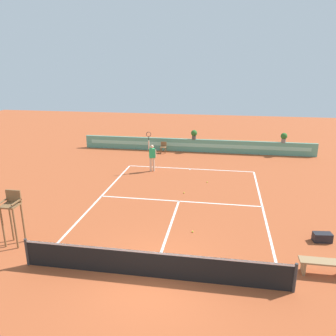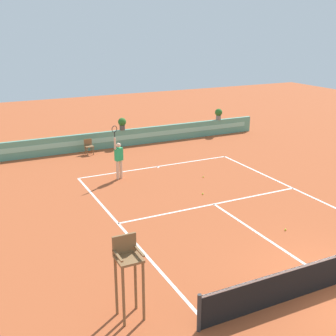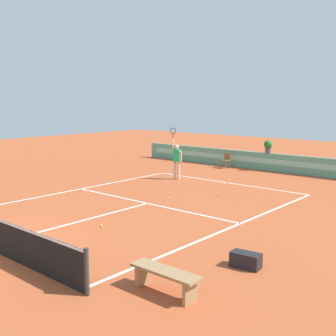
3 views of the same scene
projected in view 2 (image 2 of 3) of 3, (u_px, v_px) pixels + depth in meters
ground_plane at (219, 208)px, 17.29m from camera, size 60.00×60.00×0.00m
court_lines at (210, 201)px, 17.90m from camera, size 8.32×11.94×0.01m
back_wall_barrier at (125, 138)px, 25.99m from camera, size 18.00×0.21×1.00m
umpire_chair at (128, 268)px, 10.46m from camera, size 0.60×0.60×2.14m
ball_kid_chair at (89, 146)px, 24.34m from camera, size 0.44×0.44×0.85m
tennis_player at (119, 157)px, 20.24m from camera, size 0.59×0.33×2.58m
tennis_ball_near_baseline at (285, 230)px, 15.36m from camera, size 0.07×0.07×0.07m
tennis_ball_mid_court at (203, 194)px, 18.62m from camera, size 0.07×0.07×0.07m
tennis_ball_by_sideline at (203, 177)px, 20.70m from camera, size 0.07×0.07×0.07m
potted_plant_centre at (122, 123)px, 25.63m from camera, size 0.48×0.48×0.72m
potted_plant_far_right at (219, 113)px, 28.44m from camera, size 0.48×0.48×0.72m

